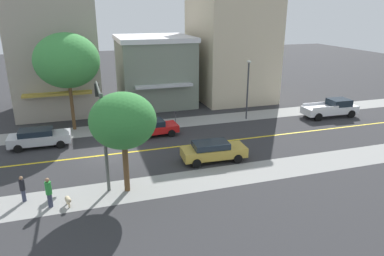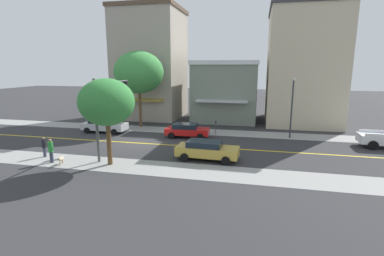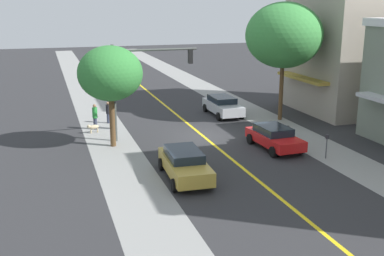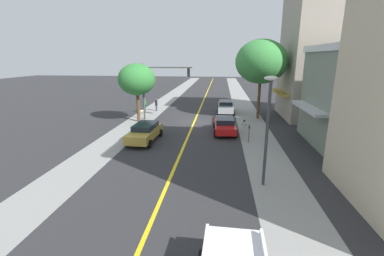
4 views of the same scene
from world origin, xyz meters
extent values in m
plane|color=#2D2D30|center=(0.00, 0.00, 0.00)|extent=(140.00, 140.00, 0.00)
cube|color=gray|center=(-6.09, 0.00, 0.00)|extent=(3.01, 126.00, 0.01)
cube|color=gray|center=(6.09, 0.00, 0.00)|extent=(3.01, 126.00, 0.01)
cube|color=yellow|center=(0.00, 0.00, 0.00)|extent=(0.20, 126.00, 0.00)
cube|color=#A39989|center=(-14.33, -3.74, 7.09)|extent=(8.64, 8.34, 14.18)
cube|color=#B29338|center=(-9.53, -3.74, 2.89)|extent=(0.97, 6.33, 0.24)
cube|color=gray|center=(-14.33, 6.71, 3.60)|extent=(8.48, 7.99, 7.20)
cube|color=#B7BABF|center=(-9.59, 6.71, 2.97)|extent=(0.99, 6.07, 0.24)
cylinder|color=brown|center=(6.05, 0.61, 1.54)|extent=(0.34, 0.34, 3.08)
ellipsoid|color=#337F38|center=(6.05, 0.61, 4.54)|extent=(3.89, 3.89, 3.31)
cylinder|color=brown|center=(-7.08, -2.49, 2.11)|extent=(0.31, 0.31, 4.22)
ellipsoid|color=#3D8E42|center=(-7.08, -2.49, 6.33)|extent=(5.63, 5.63, 4.78)
cylinder|color=silver|center=(-5.15, 2.26, 0.34)|extent=(0.24, 0.24, 0.68)
sphere|color=#232328|center=(-5.15, 2.26, 0.75)|extent=(0.22, 0.22, 0.22)
cylinder|color=#232328|center=(-5.32, 2.26, 0.37)|extent=(0.10, 0.10, 0.10)
cylinder|color=#232328|center=(-4.98, 2.26, 0.37)|extent=(0.10, 0.10, 0.10)
cylinder|color=#4C4C51|center=(-5.17, 6.71, 0.58)|extent=(0.07, 0.07, 1.17)
cube|color=#2D2D33|center=(-5.17, 6.71, 1.30)|extent=(0.12, 0.18, 0.26)
cylinder|color=#474C47|center=(5.72, -0.48, 3.07)|extent=(0.20, 0.20, 6.15)
cylinder|color=#474C47|center=(3.01, -0.48, 5.75)|extent=(5.43, 0.14, 0.14)
cube|color=black|center=(0.69, -0.48, 5.25)|extent=(0.26, 0.32, 0.90)
sphere|color=red|center=(0.69, -0.48, 5.55)|extent=(0.20, 0.20, 0.20)
sphere|color=yellow|center=(0.69, -0.48, 5.25)|extent=(0.20, 0.20, 0.20)
sphere|color=green|center=(0.69, -0.48, 4.95)|extent=(0.20, 0.20, 0.20)
cylinder|color=#38383D|center=(-5.24, 14.15, 2.81)|extent=(0.16, 0.16, 5.62)
ellipsoid|color=silver|center=(-5.24, 14.15, 5.77)|extent=(0.70, 0.36, 0.24)
cube|color=red|center=(-3.23, 4.13, 0.62)|extent=(2.02, 4.42, 0.60)
cube|color=#19232D|center=(-3.22, 3.91, 1.15)|extent=(1.71, 2.42, 0.46)
cylinder|color=black|center=(-4.21, 5.52, 0.32)|extent=(0.25, 0.65, 0.64)
cylinder|color=black|center=(-2.39, 5.60, 0.32)|extent=(0.25, 0.65, 0.64)
cylinder|color=black|center=(-4.07, 2.66, 0.32)|extent=(0.25, 0.65, 0.64)
cylinder|color=black|center=(-2.25, 2.74, 0.32)|extent=(0.25, 0.65, 0.64)
cube|color=#B29338|center=(3.41, 7.32, 0.67)|extent=(2.03, 4.79, 0.70)
cube|color=#19232D|center=(3.40, 7.08, 1.24)|extent=(1.71, 2.62, 0.44)
cylinder|color=black|center=(2.58, 8.92, 0.32)|extent=(0.25, 0.65, 0.64)
cylinder|color=black|center=(4.39, 8.83, 0.32)|extent=(0.25, 0.65, 0.64)
cylinder|color=black|center=(2.44, 5.81, 0.32)|extent=(0.25, 0.65, 0.64)
cylinder|color=black|center=(4.25, 5.72, 0.32)|extent=(0.25, 0.65, 0.64)
cube|color=#B7BABF|center=(-3.43, -5.11, 0.68)|extent=(1.85, 4.74, 0.71)
cube|color=#19232D|center=(-3.43, -5.35, 1.26)|extent=(1.62, 2.56, 0.45)
cylinder|color=black|center=(-4.35, -3.54, 0.32)|extent=(0.22, 0.64, 0.64)
cylinder|color=black|center=(-2.51, -3.55, 0.32)|extent=(0.22, 0.64, 0.64)
cylinder|color=black|center=(-4.36, -6.67, 0.32)|extent=(0.22, 0.64, 0.64)
cylinder|color=black|center=(-2.52, -6.68, 0.32)|extent=(0.22, 0.64, 0.64)
cylinder|color=#33384C|center=(5.55, -5.30, 0.36)|extent=(0.23, 0.23, 0.73)
cylinder|color=black|center=(5.55, -5.30, 1.06)|extent=(0.31, 0.31, 0.67)
sphere|color=#936B4C|center=(5.55, -5.30, 1.50)|extent=(0.21, 0.21, 0.21)
cylinder|color=#33384C|center=(6.66, -3.80, 0.41)|extent=(0.26, 0.26, 0.82)
cylinder|color=#288C38|center=(6.66, -3.80, 1.19)|extent=(0.35, 0.35, 0.75)
sphere|color=#936B4C|center=(6.66, -3.80, 1.68)|extent=(0.23, 0.23, 0.23)
ellipsoid|color=#C6B28C|center=(6.85, -2.85, 0.42)|extent=(0.73, 0.46, 0.30)
sphere|color=#C6B28C|center=(7.21, -2.76, 0.51)|extent=(0.24, 0.24, 0.24)
cylinder|color=#C6B28C|center=(7.08, -2.79, 0.14)|extent=(0.10, 0.10, 0.27)
cylinder|color=#C6B28C|center=(6.62, -2.92, 0.14)|extent=(0.10, 0.10, 0.27)
camera|label=1|loc=(25.82, -1.45, 10.74)|focal=33.10mm
camera|label=2|loc=(24.41, 10.91, 6.96)|focal=27.22mm
camera|label=3|loc=(9.79, 28.75, 8.58)|focal=44.01mm
camera|label=4|loc=(-2.80, 27.56, 6.75)|focal=24.39mm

